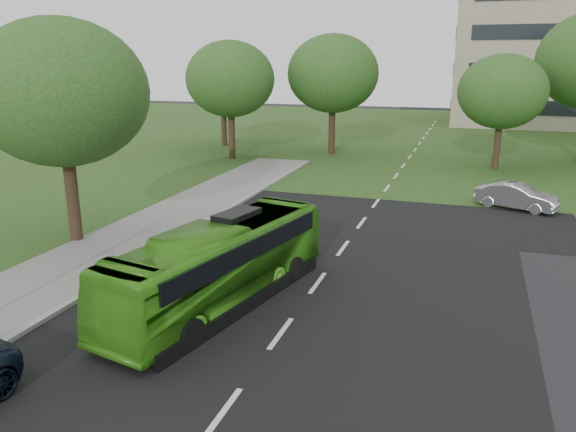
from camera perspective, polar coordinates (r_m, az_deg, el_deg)
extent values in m
plane|color=black|center=(18.29, 1.34, -9.12)|extent=(160.00, 160.00, 0.00)
cube|color=black|center=(37.02, 10.48, 3.45)|extent=(14.00, 120.00, 0.01)
cube|color=black|center=(31.23, 8.90, 1.27)|extent=(80.00, 12.00, 0.01)
cube|color=silver|center=(32.19, 9.21, 1.71)|extent=(0.15, 90.00, 0.01)
cube|color=gray|center=(17.85, -26.81, -11.32)|extent=(0.25, 60.00, 0.15)
cube|color=#274717|center=(61.56, 13.86, 8.06)|extent=(120.00, 60.00, 0.01)
cube|color=black|center=(78.10, 17.13, 18.54)|extent=(0.10, 18.40, 23.00)
cylinder|color=black|center=(45.06, -5.73, 8.00)|extent=(0.52, 0.52, 3.45)
ellipsoid|color=#1B4A18|center=(44.69, -5.89, 13.68)|extent=(6.85, 6.85, 5.83)
cylinder|color=black|center=(47.24, 4.47, 8.46)|extent=(0.54, 0.54, 3.59)
ellipsoid|color=#1B4A18|center=(46.89, 4.59, 14.23)|extent=(7.38, 7.38, 6.28)
cylinder|color=black|center=(42.95, 20.44, 6.46)|extent=(0.46, 0.46, 3.06)
ellipsoid|color=#1B4A18|center=(42.56, 20.96, 11.72)|extent=(6.08, 6.08, 5.17)
cylinder|color=black|center=(52.03, -6.52, 8.91)|extent=(0.50, 0.50, 3.30)
ellipsoid|color=#1B4A18|center=(51.71, -6.66, 13.57)|extent=(6.47, 6.47, 5.50)
cylinder|color=black|center=(25.62, -21.00, 1.29)|extent=(0.53, 0.53, 3.54)
ellipsoid|color=#1B4A18|center=(24.97, -22.04, 11.53)|extent=(7.03, 7.03, 5.97)
imported|color=#47A61F|center=(18.15, -6.86, -4.88)|extent=(4.17, 9.83, 2.67)
imported|color=#AFAFB4|center=(31.98, 22.20, 1.86)|extent=(4.37, 2.80, 1.36)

